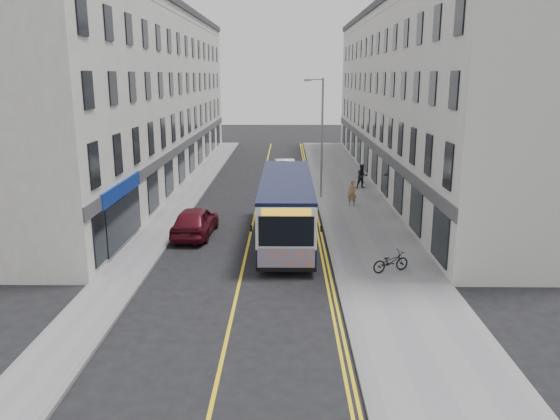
{
  "coord_description": "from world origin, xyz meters",
  "views": [
    {
      "loc": [
        1.9,
        -22.37,
        8.2
      ],
      "look_at": [
        1.58,
        4.16,
        1.6
      ],
      "focal_mm": 35.0,
      "sensor_mm": 36.0,
      "label": 1
    }
  ],
  "objects_px": {
    "car_maroon": "(195,221)",
    "pedestrian_near": "(352,193)",
    "bicycle": "(391,262)",
    "car_white": "(285,169)",
    "city_bus": "(286,206)",
    "streetlamp": "(321,134)",
    "pedestrian_far": "(362,176)"
  },
  "relations": [
    {
      "from": "pedestrian_far",
      "to": "bicycle",
      "type": "bearing_deg",
      "value": -105.16
    },
    {
      "from": "city_bus",
      "to": "pedestrian_far",
      "type": "height_order",
      "value": "city_bus"
    },
    {
      "from": "streetlamp",
      "to": "city_bus",
      "type": "relative_size",
      "value": 0.72
    },
    {
      "from": "streetlamp",
      "to": "car_white",
      "type": "bearing_deg",
      "value": 107.25
    },
    {
      "from": "bicycle",
      "to": "car_white",
      "type": "height_order",
      "value": "car_white"
    },
    {
      "from": "car_white",
      "to": "car_maroon",
      "type": "bearing_deg",
      "value": -113.29
    },
    {
      "from": "car_white",
      "to": "streetlamp",
      "type": "bearing_deg",
      "value": -80.46
    },
    {
      "from": "pedestrian_far",
      "to": "car_white",
      "type": "distance_m",
      "value": 7.41
    },
    {
      "from": "city_bus",
      "to": "pedestrian_far",
      "type": "bearing_deg",
      "value": 66.19
    },
    {
      "from": "city_bus",
      "to": "bicycle",
      "type": "bearing_deg",
      "value": -48.08
    },
    {
      "from": "pedestrian_near",
      "to": "pedestrian_far",
      "type": "bearing_deg",
      "value": 89.17
    },
    {
      "from": "car_maroon",
      "to": "pedestrian_near",
      "type": "bearing_deg",
      "value": -141.03
    },
    {
      "from": "pedestrian_near",
      "to": "car_maroon",
      "type": "height_order",
      "value": "pedestrian_near"
    },
    {
      "from": "bicycle",
      "to": "car_maroon",
      "type": "relative_size",
      "value": 0.36
    },
    {
      "from": "pedestrian_far",
      "to": "car_white",
      "type": "relative_size",
      "value": 0.4
    },
    {
      "from": "pedestrian_near",
      "to": "streetlamp",
      "type": "bearing_deg",
      "value": 138.35
    },
    {
      "from": "streetlamp",
      "to": "pedestrian_near",
      "type": "distance_m",
      "value": 4.76
    },
    {
      "from": "city_bus",
      "to": "pedestrian_near",
      "type": "height_order",
      "value": "city_bus"
    },
    {
      "from": "pedestrian_near",
      "to": "pedestrian_far",
      "type": "relative_size",
      "value": 0.91
    },
    {
      "from": "streetlamp",
      "to": "car_white",
      "type": "height_order",
      "value": "streetlamp"
    },
    {
      "from": "bicycle",
      "to": "car_white",
      "type": "relative_size",
      "value": 0.38
    },
    {
      "from": "streetlamp",
      "to": "car_white",
      "type": "relative_size",
      "value": 1.82
    },
    {
      "from": "city_bus",
      "to": "pedestrian_near",
      "type": "xyz_separation_m",
      "value": [
        4.17,
        7.03,
        -0.83
      ]
    },
    {
      "from": "streetlamp",
      "to": "bicycle",
      "type": "bearing_deg",
      "value": -81.73
    },
    {
      "from": "streetlamp",
      "to": "pedestrian_far",
      "type": "relative_size",
      "value": 4.54
    },
    {
      "from": "car_maroon",
      "to": "streetlamp",
      "type": "bearing_deg",
      "value": -124.42
    },
    {
      "from": "car_white",
      "to": "pedestrian_near",
      "type": "bearing_deg",
      "value": -75.25
    },
    {
      "from": "pedestrian_near",
      "to": "pedestrian_far",
      "type": "distance_m",
      "value": 5.65
    },
    {
      "from": "car_maroon",
      "to": "pedestrian_far",
      "type": "bearing_deg",
      "value": -127.49
    },
    {
      "from": "bicycle",
      "to": "car_maroon",
      "type": "bearing_deg",
      "value": 36.66
    },
    {
      "from": "bicycle",
      "to": "pedestrian_near",
      "type": "bearing_deg",
      "value": -20.93
    },
    {
      "from": "pedestrian_far",
      "to": "car_maroon",
      "type": "height_order",
      "value": "pedestrian_far"
    }
  ]
}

